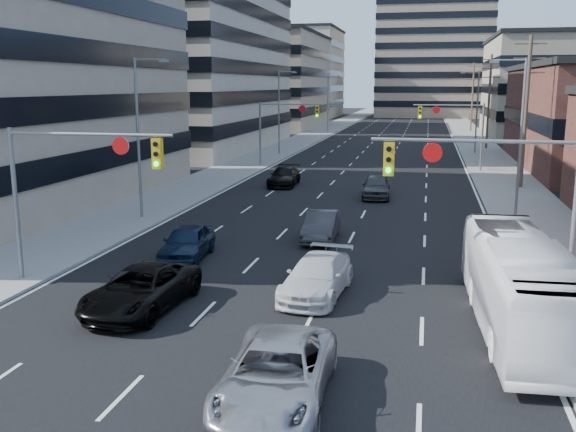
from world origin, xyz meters
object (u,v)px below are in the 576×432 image
Objects in this scene: white_van at (317,277)px; transit_bus at (520,284)px; sedan_blue at (187,242)px; silver_suv at (276,374)px; black_pickup at (141,289)px.

transit_bus is at bearing -10.54° from white_van.
white_van is 1.11× the size of sedan_blue.
sedan_blue reaches higher than white_van.
white_van is 0.47× the size of transit_bus.
sedan_blue reaches higher than silver_suv.
silver_suv is (6.00, -5.39, 0.01)m from black_pickup.
white_van is at bearing 161.48° from transit_bus.
white_van is 7.44m from sedan_blue.
silver_suv is (0.40, -8.19, 0.03)m from white_van.
sedan_blue is (-0.85, 6.51, 0.02)m from black_pickup.
sedan_blue is (-13.18, 5.58, -0.69)m from transit_bus.
black_pickup is 6.26m from white_van.
transit_bus is at bearing -27.86° from sedan_blue.
sedan_blue is at bearing 101.50° from black_pickup.
silver_suv is at bearing -37.85° from black_pickup.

